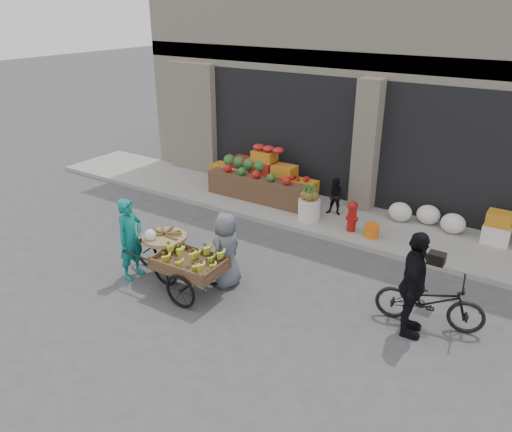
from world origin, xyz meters
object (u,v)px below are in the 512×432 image
Objects in this scene: fire_hydrant at (352,215)px; bicycle at (430,301)px; tricycle_cart at (165,249)px; cyclist at (413,285)px; pineapple_bin at (309,209)px; seated_person at (336,197)px; banana_cart at (187,261)px; vendor_grey at (226,250)px; vendor_woman at (130,239)px; orange_bucket at (372,231)px.

fire_hydrant is 3.43m from bicycle.
cyclist reaches higher than tricycle_cart.
pineapple_bin is 0.75m from seated_person.
vendor_grey is (0.41, 0.61, 0.07)m from banana_cart.
seated_person is 5.08m from vendor_woman.
fire_hydrant is at bearing -52.88° from seated_person.
orange_bucket is at bearing 158.32° from vendor_grey.
seated_person reaches higher than tricycle_cart.
vendor_grey is at bearing 19.09° from tricycle_cart.
banana_cart is at bearing -86.37° from vendor_woman.
seated_person is 4.53m from tricycle_cart.
seated_person is at bearing 149.74° from orange_bucket.
vendor_woman is 0.90× the size of cyclist.
bicycle is at bearing -35.49° from pineapple_bin.
vendor_woman is 0.93× the size of bicycle.
vendor_grey is at bearing -68.30° from vendor_woman.
banana_cart is 1.50× the size of tricycle_cart.
vendor_grey is (-0.38, -3.89, 0.14)m from seated_person.
vendor_grey is at bearing -116.30° from orange_bucket.
vendor_woman is at bearing -61.51° from vendor_grey.
banana_cart is 4.14m from bicycle.
banana_cart is at bearing -15.88° from tricycle_cart.
orange_bucket is at bearing 60.80° from banana_cart.
vendor_woman reaches higher than seated_person.
vendor_woman reaches higher than fire_hydrant.
cyclist reaches higher than orange_bucket.
pineapple_bin is at bearing -133.69° from seated_person.
fire_hydrant is 0.76× the size of seated_person.
vendor_grey is 0.81× the size of cyclist.
fire_hydrant is at bearing 33.24° from bicycle.
cyclist is (3.31, -2.90, 0.51)m from pineapple_bin.
seated_person is 0.53× the size of cyclist.
fire_hydrant reaches higher than orange_bucket.
banana_cart is 0.74m from vendor_grey.
vendor_grey is (-1.58, -3.19, 0.45)m from orange_bucket.
cyclist is at bearing 101.45° from vendor_grey.
pineapple_bin is 0.29× the size of cyclist.
bicycle is (5.16, 1.54, -0.35)m from vendor_woman.
bicycle is (3.89, 1.41, -0.20)m from banana_cart.
cyclist is at bearing 142.19° from bicycle.
bicycle is at bearing 107.45° from vendor_grey.
orange_bucket is 3.59m from vendor_grey.
cyclist reaches higher than fire_hydrant.
bicycle is at bearing 18.25° from banana_cart.
orange_bucket is at bearing -41.78° from vendor_woman.
bicycle is at bearing -37.81° from cyclist.
tricycle_cart is at bearing -53.31° from vendor_woman.
seated_person reaches higher than bicycle.
fire_hydrant is 0.55m from orange_bucket.
seated_person is at bearing 56.31° from pineapple_bin.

